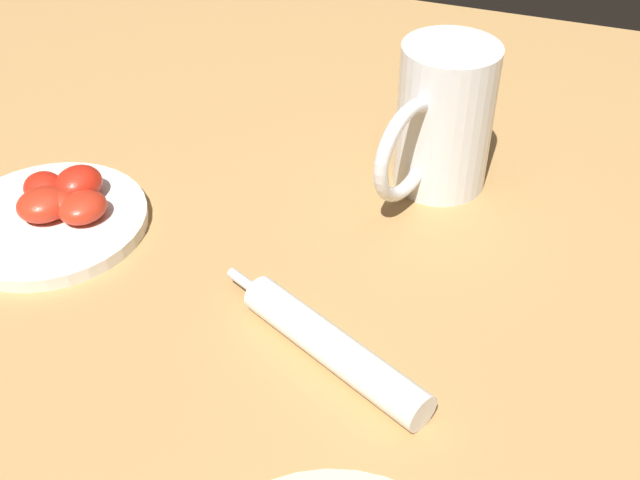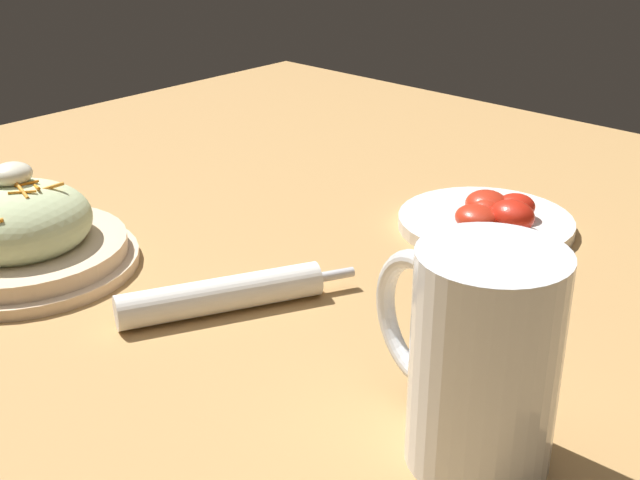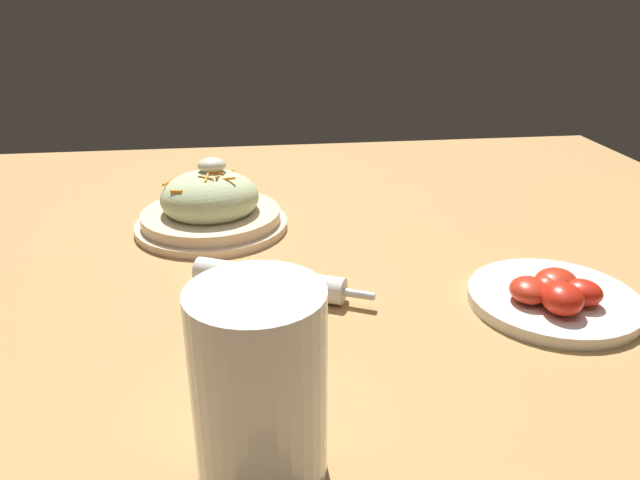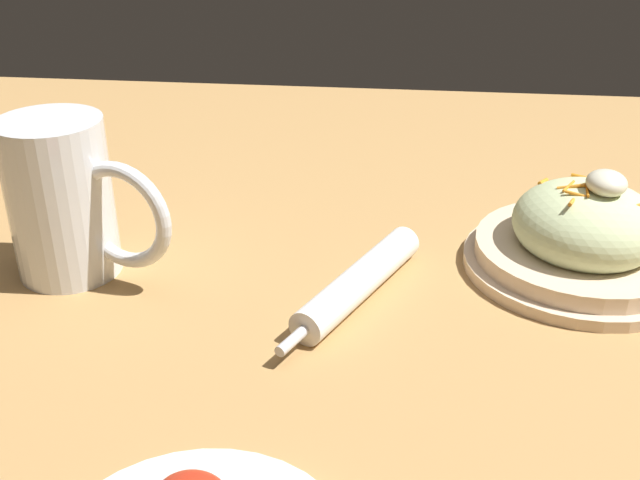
# 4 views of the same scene
# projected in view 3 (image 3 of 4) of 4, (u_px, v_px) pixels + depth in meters

# --- Properties ---
(ground_plane) EXTENTS (1.43, 1.43, 0.00)m
(ground_plane) POSITION_uv_depth(u_px,v_px,m) (321.00, 300.00, 0.70)
(ground_plane) COLOR #B2844C
(salad_plate) EXTENTS (0.22, 0.22, 0.11)m
(salad_plate) POSITION_uv_depth(u_px,v_px,m) (211.00, 207.00, 0.88)
(salad_plate) COLOR beige
(salad_plate) RESTS_ON ground_plane
(beer_mug) EXTENTS (0.10, 0.17, 0.15)m
(beer_mug) POSITION_uv_depth(u_px,v_px,m) (261.00, 391.00, 0.43)
(beer_mug) COLOR white
(beer_mug) RESTS_ON ground_plane
(napkin_roll) EXTENTS (0.21, 0.11, 0.03)m
(napkin_roll) POSITION_uv_depth(u_px,v_px,m) (270.00, 280.00, 0.71)
(napkin_roll) COLOR white
(napkin_roll) RESTS_ON ground_plane
(tomato_plate) EXTENTS (0.19, 0.19, 0.05)m
(tomato_plate) POSITION_uv_depth(u_px,v_px,m) (554.00, 296.00, 0.68)
(tomato_plate) COLOR white
(tomato_plate) RESTS_ON ground_plane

